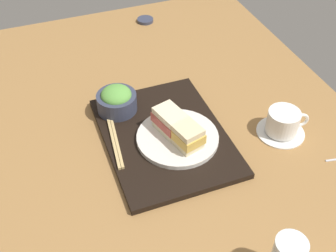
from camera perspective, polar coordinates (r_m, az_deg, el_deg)
ground_plane at (r=112.53cm, az=0.83°, el=-1.31°), size 140.00×100.00×3.00cm
serving_tray at (r=109.04cm, az=-0.46°, el=-1.39°), size 39.89×29.88×1.62cm
sandwich_plate at (r=106.70cm, az=1.29°, el=-1.56°), size 20.63×20.63×1.22cm
sandwich_near at (r=106.07cm, az=0.27°, el=0.74°), size 9.74×8.03×5.83cm
sandwich_far at (r=102.57cm, az=2.40°, el=-1.14°), size 9.75×7.91×5.70cm
salad_bowl at (r=114.36cm, az=-6.89°, el=3.50°), size 10.70×10.70×7.16cm
chopsticks_pair at (r=107.19cm, az=-7.17°, el=-1.91°), size 18.69×3.48×0.70cm
coffee_cup at (r=112.88cm, az=15.12°, el=0.33°), size 12.47×13.01×6.99cm
small_sauce_dish at (r=158.44cm, az=-3.07°, el=13.97°), size 5.80×5.80×1.10cm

